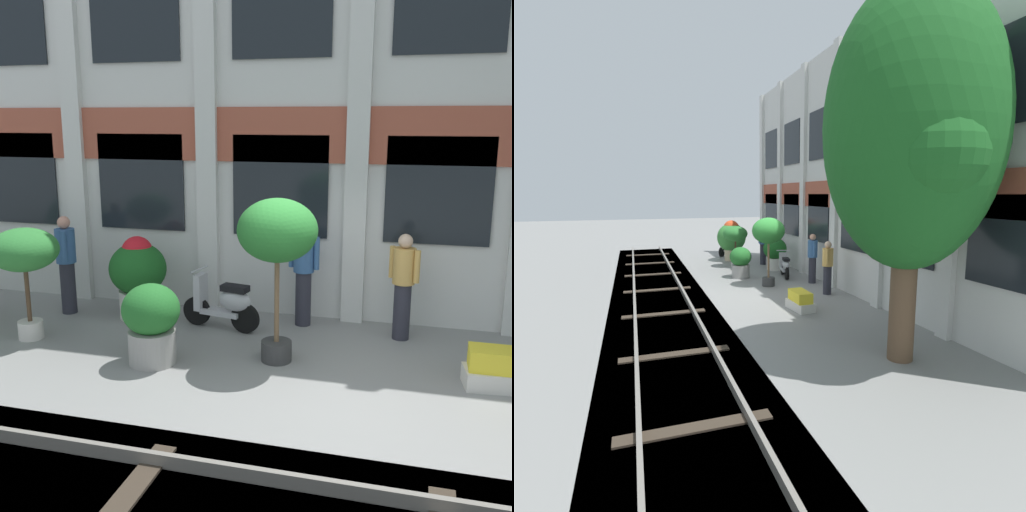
% 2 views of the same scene
% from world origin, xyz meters
% --- Properties ---
extents(ground_plane, '(80.00, 80.00, 0.00)m').
position_xyz_m(ground_plane, '(0.00, 0.00, 0.00)').
color(ground_plane, gray).
extents(apartment_facade, '(15.69, 0.64, 7.84)m').
position_xyz_m(apartment_facade, '(-0.00, 2.79, 3.90)').
color(apartment_facade, silver).
rests_on(apartment_facade, ground).
extents(rail_tracks, '(23.33, 2.80, 0.43)m').
position_xyz_m(rail_tracks, '(-0.00, -3.11, -0.13)').
color(rail_tracks, '#423F3A').
rests_on(rail_tracks, ground).
extents(broadleaf_tree, '(3.24, 3.09, 6.72)m').
position_xyz_m(broadleaf_tree, '(5.74, 0.90, 4.11)').
color(broadleaf_tree, brown).
rests_on(broadleaf_tree, ground).
extents(potted_plant_stone_basin, '(0.81, 0.81, 1.15)m').
position_xyz_m(potted_plant_stone_basin, '(-2.50, -0.03, 0.62)').
color(potted_plant_stone_basin, gray).
rests_on(potted_plant_stone_basin, ground).
extents(potted_plant_tall_urn, '(1.11, 1.11, 2.32)m').
position_xyz_m(potted_plant_tall_urn, '(-0.83, 0.50, 1.80)').
color(potted_plant_tall_urn, '#333333').
rests_on(potted_plant_tall_urn, ground).
extents(potted_plant_terracotta_small, '(1.05, 1.05, 1.75)m').
position_xyz_m(potted_plant_terracotta_small, '(-4.75, 0.34, 1.35)').
color(potted_plant_terracotta_small, beige).
rests_on(potted_plant_terracotta_small, ground).
extents(potted_plant_ribbed_drum, '(1.34, 1.34, 1.89)m').
position_xyz_m(potted_plant_ribbed_drum, '(-6.40, 0.57, 1.08)').
color(potted_plant_ribbed_drum, tan).
rests_on(potted_plant_ribbed_drum, ground).
extents(potted_plant_square_trough, '(0.94, 0.55, 0.52)m').
position_xyz_m(potted_plant_square_trough, '(2.13, 0.40, 0.25)').
color(potted_plant_square_trough, beige).
rests_on(potted_plant_square_trough, ground).
extents(potted_plant_glazed_jar, '(0.97, 0.97, 1.43)m').
position_xyz_m(potted_plant_glazed_jar, '(-3.56, 1.71, 0.79)').
color(potted_plant_glazed_jar, beige).
rests_on(potted_plant_glazed_jar, ground).
extents(scooter_near_curb, '(1.37, 0.55, 0.98)m').
position_xyz_m(scooter_near_curb, '(-1.96, 1.54, 0.44)').
color(scooter_near_curb, black).
rests_on(scooter_near_curb, ground).
extents(scooter_second_parked, '(1.09, 0.98, 0.98)m').
position_xyz_m(scooter_second_parked, '(-7.93, 0.61, 0.44)').
color(scooter_second_parked, black).
rests_on(scooter_second_parked, ground).
extents(resident_by_doorway, '(0.52, 0.34, 1.73)m').
position_xyz_m(resident_by_doorway, '(-0.76, 2.10, 0.93)').
color(resident_by_doorway, '#282833').
rests_on(resident_by_doorway, ground).
extents(resident_watching_tracks, '(0.47, 0.34, 1.67)m').
position_xyz_m(resident_watching_tracks, '(0.84, 1.87, 0.90)').
color(resident_watching_tracks, '#282833').
rests_on(resident_watching_tracks, ground).
extents(resident_near_plants, '(0.34, 0.48, 1.73)m').
position_xyz_m(resident_near_plants, '(-4.87, 1.62, 0.93)').
color(resident_near_plants, '#282833').
rests_on(resident_near_plants, ground).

